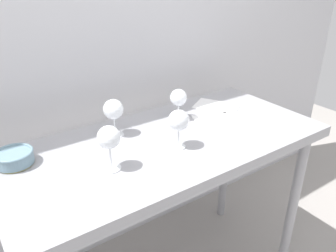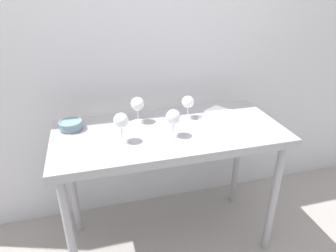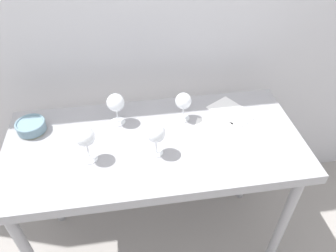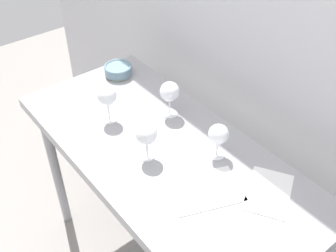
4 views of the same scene
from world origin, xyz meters
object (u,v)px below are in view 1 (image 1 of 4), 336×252
Objects in this scene: wine_glass_near_left at (109,139)px; tasting_sheet_lower at (217,106)px; tasting_bowl at (14,157)px; wine_glass_near_center at (180,121)px; wine_glass_far_right at (178,99)px; wine_glass_far_left at (113,110)px; tasting_sheet_upper at (218,125)px.

wine_glass_near_left is 0.76× the size of tasting_sheet_lower.
wine_glass_near_left is 0.77m from tasting_sheet_lower.
tasting_bowl is at bearing 140.66° from wine_glass_near_left.
tasting_sheet_lower is (0.72, 0.23, -0.12)m from wine_glass_near_left.
wine_glass_near_left is at bearing -39.34° from tasting_bowl.
wine_glass_far_right is at bearing 54.56° from wine_glass_near_center.
wine_glass_far_right is 0.27m from wine_glass_near_center.
wine_glass_far_left reaches higher than wine_glass_near_center.
tasting_sheet_lower is 1.59× the size of tasting_bowl.
wine_glass_far_left is 0.74× the size of tasting_sheet_lower.
wine_glass_near_center is 0.50m from tasting_sheet_lower.
wine_glass_far_left reaches higher than tasting_bowl.
tasting_sheet_upper is at bearing 12.17° from wine_glass_near_center.
tasting_bowl is (-0.41, -0.00, -0.09)m from wine_glass_far_left.
tasting_sheet_lower is 1.00m from tasting_bowl.
wine_glass_far_left is at bearing 148.33° from tasting_sheet_lower.
wine_glass_near_left is (-0.46, -0.21, 0.02)m from wine_glass_far_right.
wine_glass_far_right reaches higher than tasting_bowl.
tasting_sheet_upper is 1.18× the size of tasting_sheet_lower.
tasting_bowl is at bearing -170.63° from tasting_sheet_upper.
tasting_bowl is (-1.00, 0.00, 0.03)m from tasting_sheet_lower.
wine_glass_near_center is 0.61× the size of tasting_sheet_upper.
tasting_bowl is at bearing 178.62° from wine_glass_far_right.
tasting_sheet_lower is at bearing 17.47° from wine_glass_near_left.
wine_glass_near_center is at bearing -22.48° from tasting_bowl.
wine_glass_near_left is 0.58m from tasting_sheet_upper.
wine_glass_far_right is 0.88× the size of wine_glass_near_left.
wine_glass_far_right is at bearing -1.38° from tasting_bowl.
wine_glass_far_right is at bearing 152.03° from tasting_sheet_lower.
wine_glass_near_center is 1.16× the size of tasting_bowl.
wine_glass_far_right is 0.33m from wine_glass_far_left.
wine_glass_far_left is 0.30m from wine_glass_near_center.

